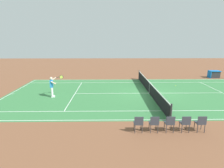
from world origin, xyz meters
name	(u,v)px	position (x,y,z in m)	size (l,w,h in m)	color
ground_plane	(149,93)	(0.00, 0.00, 0.00)	(60.00, 60.00, 0.00)	brown
court_slab	(149,93)	(0.00, 0.00, 0.00)	(24.20, 11.40, 0.00)	#387A42
court_line_markings	(149,93)	(0.00, 0.00, 0.00)	(23.85, 11.05, 0.01)	white
tennis_net	(149,88)	(0.00, 0.00, 0.49)	(0.10, 11.70, 1.08)	#2D2D33
tennis_player_near	(52,86)	(8.03, 0.94, 0.93)	(1.00, 0.85, 1.70)	white
tennis_ball	(176,86)	(-3.16, -2.49, 0.03)	(0.07, 0.07, 0.07)	#CCE01E
spectator_chair_0	(201,122)	(-1.12, 7.00, 0.52)	(0.44, 0.44, 0.88)	#38383D
spectator_chair_1	(185,122)	(-0.33, 7.00, 0.52)	(0.44, 0.44, 0.88)	#38383D
spectator_chair_2	(170,123)	(0.45, 7.00, 0.52)	(0.44, 0.44, 0.88)	#38383D
spectator_chair_3	(154,123)	(1.23, 7.00, 0.52)	(0.44, 0.44, 0.88)	#38383D
spectator_chair_4	(138,123)	(2.01, 7.00, 0.52)	(0.44, 0.44, 0.88)	#38383D
equipment_cart_tarped	(214,74)	(-9.18, -6.56, 0.44)	(1.25, 0.84, 0.85)	#2D2D33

